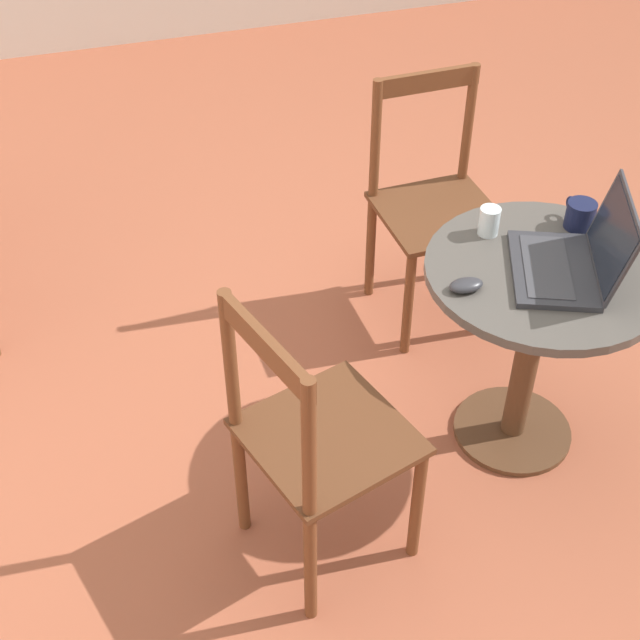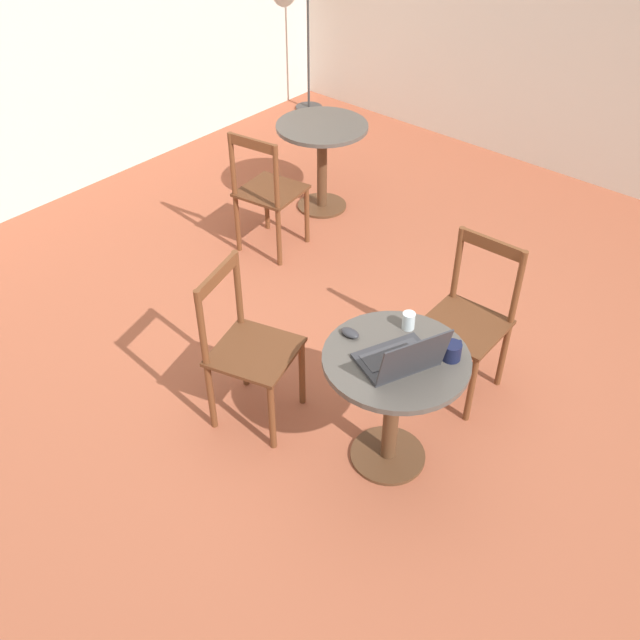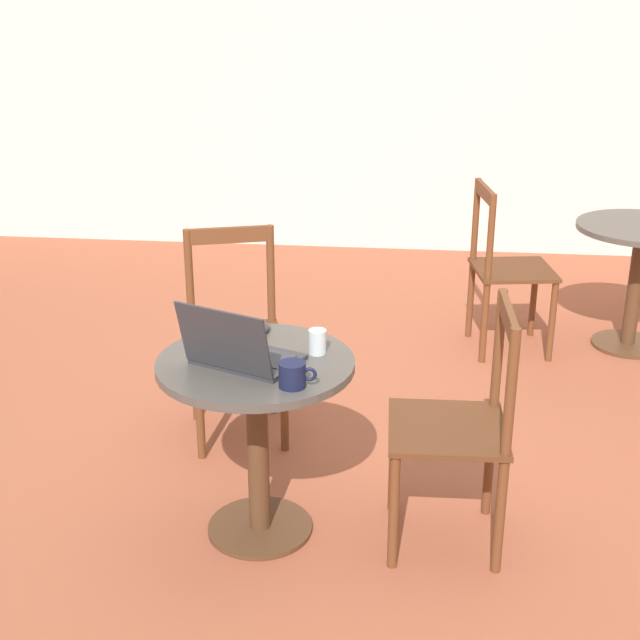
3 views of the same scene
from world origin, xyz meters
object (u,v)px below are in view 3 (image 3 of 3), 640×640
cafe_table_near (257,405)px  chair_mid_left (505,270)px  mug (293,375)px  mouse (262,328)px  laptop (241,352)px  chair_near_back (235,337)px  cafe_table_mid (639,256)px  drinking_glass (317,342)px  chair_near_right (460,429)px

cafe_table_near → chair_mid_left: size_ratio=0.76×
mug → cafe_table_near: bearing=129.5°
mouse → mug: (0.18, -0.46, 0.03)m
mouse → cafe_table_near: bearing=-85.4°
mouse → mug: bearing=-68.3°
mug → laptop: bearing=144.7°
chair_near_back → chair_mid_left: same height
cafe_table_mid → laptop: bearing=-131.5°
cafe_table_near → chair_near_back: size_ratio=0.76×
cafe_table_mid → drinking_glass: (-1.55, -1.89, 0.22)m
mouse → laptop: bearing=-93.5°
cafe_table_near → mouse: mouse is taller
cafe_table_near → mug: bearing=-50.5°
cafe_table_mid → chair_mid_left: size_ratio=0.76×
cafe_table_near → drinking_glass: 0.32m
cafe_table_mid → chair_near_right: bearing=-117.8°
chair_near_right → drinking_glass: (-0.51, 0.06, 0.28)m
cafe_table_near → chair_mid_left: chair_mid_left is taller
cafe_table_mid → chair_near_back: 2.33m
cafe_table_mid → chair_near_right: chair_near_right is taller
chair_near_right → drinking_glass: bearing=173.2°
cafe_table_mid → laptop: (-1.80, -2.03, 0.23)m
chair_mid_left → mouse: size_ratio=9.24×
cafe_table_mid → mug: size_ratio=5.54×
chair_near_right → laptop: laptop is taller
mug → chair_near_right: bearing=21.2°
cafe_table_mid → chair_mid_left: (-0.72, -0.11, -0.07)m
chair_near_right → mug: bearing=-158.8°
cafe_table_near → mouse: 0.33m
cafe_table_near → chair_near_right: chair_near_right is taller
mug → drinking_glass: size_ratio=1.43×
mouse → chair_mid_left: bearing=56.6°
laptop → mug: laptop is taller
mouse → drinking_glass: 0.29m
cafe_table_mid → chair_near_right: 2.21m
chair_near_right → mouse: 0.82m
mouse → mug: 0.49m
chair_near_right → drinking_glass: chair_near_right is taller
laptop → chair_near_right: bearing=5.7°
chair_near_back → chair_near_right: same height
cafe_table_mid → laptop: laptop is taller
chair_near_back → mug: bearing=-67.8°
cafe_table_near → mouse: (-0.02, 0.26, 0.19)m
mug → chair_mid_left: bearing=67.0°
cafe_table_near → cafe_table_mid: bearing=48.4°
chair_mid_left → laptop: (-1.07, -1.92, 0.29)m
cafe_table_mid → drinking_glass: bearing=-129.2°
cafe_table_mid → mouse: (-1.78, -1.71, 0.19)m
chair_near_right → laptop: (-0.76, -0.08, 0.29)m
chair_near_back → chair_near_right: size_ratio=1.00×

